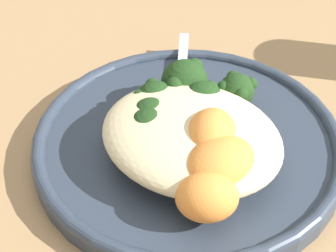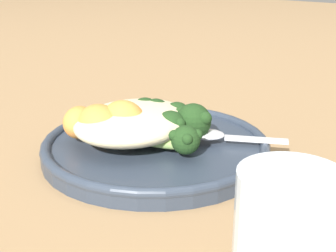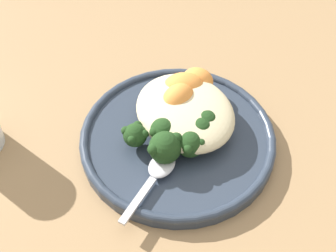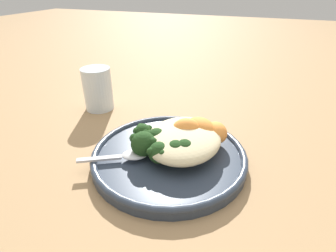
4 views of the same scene
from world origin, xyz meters
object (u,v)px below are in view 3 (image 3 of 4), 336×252
(broccoli_stalk_2, at_px, (167,141))
(sweet_potato_chunk_0, at_px, (183,89))
(broccoli_stalk_4, at_px, (193,127))
(sweet_potato_chunk_1, at_px, (176,102))
(broccoli_stalk_1, at_px, (164,127))
(broccoli_stalk_3, at_px, (187,136))
(plate, at_px, (176,136))
(sweet_potato_chunk_2, at_px, (198,80))
(broccoli_stalk_0, at_px, (145,130))
(broccoli_stalk_5, at_px, (201,122))
(quinoa_mound, at_px, (183,113))
(spoon, at_px, (158,171))

(broccoli_stalk_2, distance_m, sweet_potato_chunk_0, 0.09)
(broccoli_stalk_4, xyz_separation_m, sweet_potato_chunk_1, (-0.04, 0.00, 0.01))
(broccoli_stalk_1, distance_m, broccoli_stalk_3, 0.03)
(broccoli_stalk_3, distance_m, sweet_potato_chunk_0, 0.08)
(plate, xyz_separation_m, broccoli_stalk_1, (-0.00, -0.02, 0.03))
(plate, relative_size, sweet_potato_chunk_2, 5.84)
(broccoli_stalk_3, bearing_deg, broccoli_stalk_0, -117.40)
(broccoli_stalk_4, bearing_deg, sweet_potato_chunk_0, 156.76)
(broccoli_stalk_1, xyz_separation_m, broccoli_stalk_3, (0.03, 0.02, -0.00))
(broccoli_stalk_5, distance_m, sweet_potato_chunk_0, 0.06)
(broccoli_stalk_0, xyz_separation_m, broccoli_stalk_2, (0.03, 0.01, 0.00))
(quinoa_mound, height_order, sweet_potato_chunk_0, sweet_potato_chunk_0)
(quinoa_mound, xyz_separation_m, sweet_potato_chunk_1, (-0.02, -0.00, 0.01))
(broccoli_stalk_5, distance_m, sweet_potato_chunk_2, 0.08)
(quinoa_mound, relative_size, broccoli_stalk_1, 1.96)
(broccoli_stalk_0, relative_size, broccoli_stalk_1, 1.47)
(quinoa_mound, relative_size, sweet_potato_chunk_1, 2.84)
(broccoli_stalk_0, xyz_separation_m, sweet_potato_chunk_0, (-0.03, 0.08, 0.01))
(plate, xyz_separation_m, sweet_potato_chunk_0, (-0.04, 0.04, 0.03))
(broccoli_stalk_1, relative_size, sweet_potato_chunk_2, 1.67)
(spoon, bearing_deg, broccoli_stalk_2, -168.08)
(broccoli_stalk_1, bearing_deg, broccoli_stalk_2, 32.73)
(plate, distance_m, spoon, 0.07)
(broccoli_stalk_0, height_order, spoon, broccoli_stalk_0)
(broccoli_stalk_1, bearing_deg, sweet_potato_chunk_1, -177.31)
(spoon, bearing_deg, broccoli_stalk_5, 170.82)
(broccoli_stalk_0, height_order, sweet_potato_chunk_2, sweet_potato_chunk_2)
(broccoli_stalk_0, height_order, broccoli_stalk_1, broccoli_stalk_1)
(quinoa_mound, xyz_separation_m, broccoli_stalk_1, (0.01, -0.03, -0.00))
(broccoli_stalk_1, height_order, broccoli_stalk_5, same)
(broccoli_stalk_2, bearing_deg, quinoa_mound, 168.19)
(sweet_potato_chunk_2, bearing_deg, broccoli_stalk_0, -70.77)
(broccoli_stalk_3, bearing_deg, broccoli_stalk_2, -81.67)
(sweet_potato_chunk_0, bearing_deg, broccoli_stalk_5, -9.77)
(broccoli_stalk_3, distance_m, broccoli_stalk_4, 0.02)
(broccoli_stalk_2, bearing_deg, sweet_potato_chunk_0, 177.77)
(broccoli_stalk_1, distance_m, sweet_potato_chunk_1, 0.04)
(quinoa_mound, height_order, broccoli_stalk_1, quinoa_mound)
(sweet_potato_chunk_2, xyz_separation_m, spoon, (0.10, -0.12, -0.01))
(sweet_potato_chunk_2, bearing_deg, plate, -53.33)
(quinoa_mound, height_order, sweet_potato_chunk_1, sweet_potato_chunk_1)
(broccoli_stalk_4, bearing_deg, quinoa_mound, 175.70)
(broccoli_stalk_3, xyz_separation_m, broccoli_stalk_5, (-0.01, 0.03, 0.00))
(broccoli_stalk_2, xyz_separation_m, spoon, (0.02, -0.03, -0.01))
(plate, relative_size, sweet_potato_chunk_0, 4.41)
(quinoa_mound, height_order, broccoli_stalk_2, broccoli_stalk_2)
(broccoli_stalk_4, height_order, sweet_potato_chunk_0, sweet_potato_chunk_0)
(plate, bearing_deg, sweet_potato_chunk_0, 138.41)
(broccoli_stalk_0, height_order, broccoli_stalk_4, broccoli_stalk_4)
(broccoli_stalk_5, bearing_deg, plate, -139.77)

